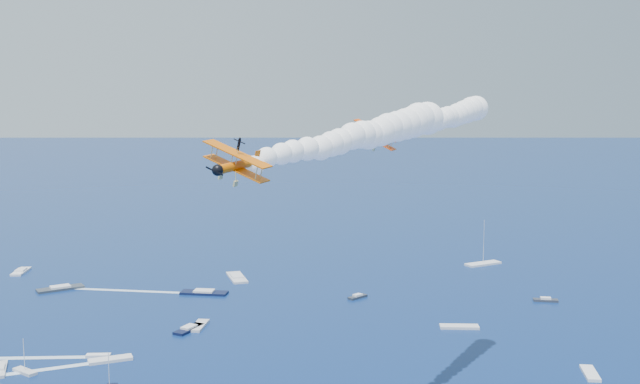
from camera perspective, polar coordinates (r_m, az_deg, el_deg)
name	(u,v)px	position (r m, az deg, el deg)	size (l,w,h in m)	color
biplane_lead	(375,138)	(124.79, 4.18, 4.11)	(7.38, 8.28, 4.99)	#F24505
biplane_trail	(238,165)	(84.22, -6.18, 2.01)	(7.77, 8.71, 5.25)	#E05F04
smoke_trail_lead	(436,121)	(147.40, 8.71, 5.32)	(41.48, 30.87, 9.12)	white
smoke_trail_trail	(356,137)	(104.48, 2.69, 4.17)	(42.43, 29.47, 9.12)	white
spectator_boats	(170,317)	(216.46, -11.21, -9.23)	(234.57, 176.58, 0.70)	black
boat_wakes	(52,336)	(210.11, -19.55, -10.15)	(72.37, 74.21, 0.04)	white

